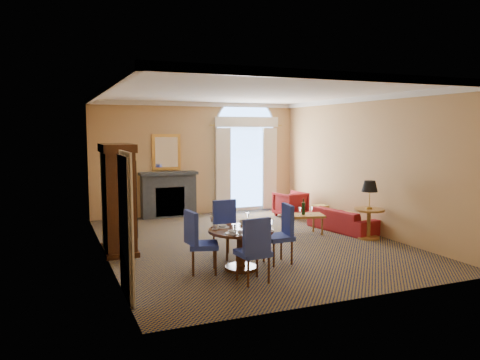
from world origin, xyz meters
name	(u,v)px	position (x,y,z in m)	size (l,w,h in m)	color
ground	(249,242)	(0.00, 0.00, 0.00)	(7.50, 7.50, 0.00)	#111535
room_envelope	(236,126)	(-0.03, 0.67, 2.51)	(6.04, 7.52, 3.45)	tan
armoire	(118,201)	(-2.72, 0.17, 1.04)	(0.62, 1.09, 2.15)	#361B0C
dining_table	(241,239)	(-0.93, -1.80, 0.53)	(1.13, 1.13, 0.91)	#361B0C
dining_chair_north	(226,224)	(-0.84, -0.85, 0.61)	(0.62, 0.62, 1.07)	navy
dining_chair_south	(255,246)	(-1.02, -2.60, 0.61)	(0.53, 0.54, 1.07)	navy
dining_chair_east	(283,230)	(-0.06, -1.69, 0.61)	(0.53, 0.52, 1.07)	navy
dining_chair_west	(198,238)	(-1.68, -1.72, 0.61)	(0.59, 0.59, 1.07)	navy
sofa	(343,220)	(2.55, 0.19, 0.26)	(1.81, 0.71, 0.53)	maroon
armchair	(290,204)	(2.27, 2.31, 0.35)	(0.75, 0.77, 0.70)	maroon
coffee_table	(303,216)	(1.43, 0.15, 0.44)	(1.04, 0.74, 0.85)	olive
side_table	(369,203)	(2.60, -0.73, 0.79)	(0.67, 0.67, 1.28)	olive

